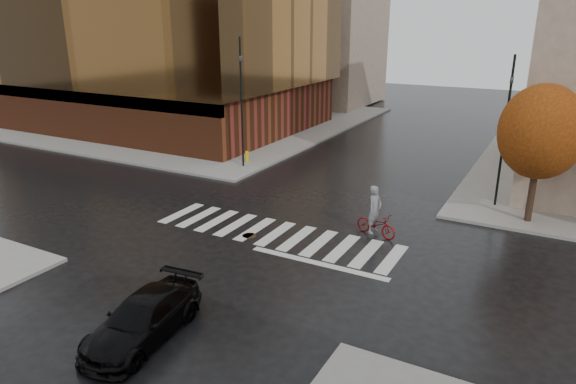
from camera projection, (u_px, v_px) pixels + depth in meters
name	position (u px, v px, depth m)	size (l,w,h in m)	color
ground	(270.00, 237.00, 23.07)	(120.00, 120.00, 0.00)	black
sidewalk_nw	(194.00, 119.00, 50.05)	(30.00, 30.00, 0.15)	gray
crosswalk	(276.00, 234.00, 23.48)	(12.00, 3.00, 0.01)	silver
office_glass	(158.00, 32.00, 45.39)	(27.00, 19.00, 16.00)	brown
building_nw_far	(313.00, 12.00, 57.89)	(14.00, 12.00, 20.00)	gray
tree_ne_a	(541.00, 132.00, 23.27)	(3.80, 3.80, 6.50)	black
sedan	(143.00, 319.00, 15.60)	(1.85, 4.56, 1.32)	black
cyclist	(376.00, 219.00, 23.06)	(2.18, 1.26, 2.34)	maroon
traffic_light_nw	(241.00, 93.00, 32.33)	(0.23, 0.20, 8.18)	black
traffic_light_ne	(506.00, 122.00, 25.35)	(0.17, 0.20, 7.60)	black
fire_hydrant	(247.00, 156.00, 34.71)	(0.27, 0.27, 0.76)	yellow
manhole	(249.00, 236.00, 23.26)	(0.64, 0.64, 0.01)	#4E331B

